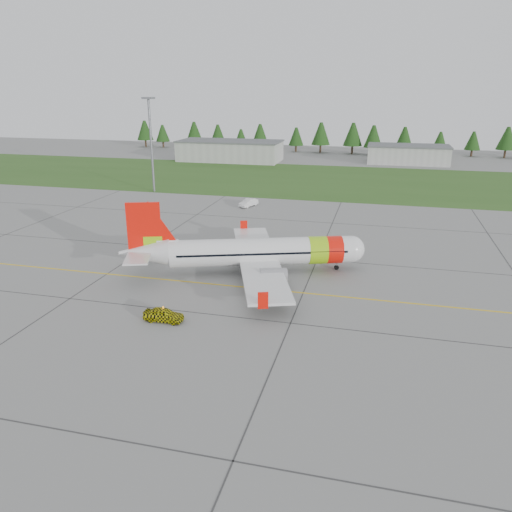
# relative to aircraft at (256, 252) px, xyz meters

# --- Properties ---
(ground) EXTENTS (320.00, 320.00, 0.00)m
(ground) POSITION_rel_aircraft_xyz_m (-3.07, -13.25, -2.70)
(ground) COLOR gray
(ground) RESTS_ON ground
(aircraft) EXTENTS (29.75, 28.24, 9.35)m
(aircraft) POSITION_rel_aircraft_xyz_m (0.00, 0.00, 0.00)
(aircraft) COLOR silver
(aircraft) RESTS_ON ground
(follow_me_car) EXTENTS (1.42, 1.67, 4.09)m
(follow_me_car) POSITION_rel_aircraft_xyz_m (-5.56, -15.87, -0.65)
(follow_me_car) COLOR yellow
(follow_me_car) RESTS_ON ground
(service_van) EXTENTS (2.07, 2.02, 4.67)m
(service_van) POSITION_rel_aircraft_xyz_m (-10.55, 35.53, -0.36)
(service_van) COLOR silver
(service_van) RESTS_ON ground
(grass_strip) EXTENTS (320.00, 50.00, 0.03)m
(grass_strip) POSITION_rel_aircraft_xyz_m (-3.07, 68.75, -2.68)
(grass_strip) COLOR #30561E
(grass_strip) RESTS_ON ground
(taxi_guideline) EXTENTS (120.00, 0.25, 0.02)m
(taxi_guideline) POSITION_rel_aircraft_xyz_m (-3.07, -5.25, -2.69)
(taxi_guideline) COLOR gold
(taxi_guideline) RESTS_ON ground
(hangar_west) EXTENTS (32.00, 14.00, 6.00)m
(hangar_west) POSITION_rel_aircraft_xyz_m (-33.07, 96.75, 0.30)
(hangar_west) COLOR #A8A8A3
(hangar_west) RESTS_ON ground
(hangar_east) EXTENTS (24.00, 12.00, 5.20)m
(hangar_east) POSITION_rel_aircraft_xyz_m (21.93, 104.75, -0.10)
(hangar_east) COLOR #A8A8A3
(hangar_east) RESTS_ON ground
(floodlight_mast) EXTENTS (0.50, 0.50, 20.00)m
(floodlight_mast) POSITION_rel_aircraft_xyz_m (-35.07, 44.75, 7.30)
(floodlight_mast) COLOR slate
(floodlight_mast) RESTS_ON ground
(treeline) EXTENTS (160.00, 8.00, 10.00)m
(treeline) POSITION_rel_aircraft_xyz_m (-3.07, 124.75, 2.30)
(treeline) COLOR #1C3F14
(treeline) RESTS_ON ground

